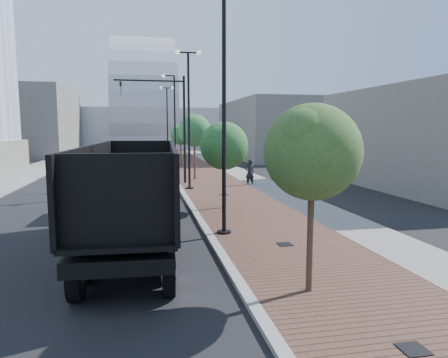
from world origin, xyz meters
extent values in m
cube|color=#4C2D23|center=(3.50, 40.00, 0.06)|extent=(7.00, 140.00, 0.12)
cube|color=slate|center=(6.20, 40.00, 0.07)|extent=(2.40, 140.00, 0.13)
cube|color=gray|center=(0.00, 40.00, 0.07)|extent=(0.30, 140.00, 0.14)
cube|color=slate|center=(-13.00, 40.00, 0.06)|extent=(4.00, 140.00, 0.12)
cube|color=black|center=(-2.41, 15.50, 1.81)|extent=(2.80, 2.90, 2.76)
cube|color=black|center=(-2.33, 17.00, 0.90)|extent=(2.57, 0.67, 1.38)
cube|color=black|center=(-2.49, 14.00, 1.12)|extent=(2.70, 0.99, 0.53)
cube|color=black|center=(-2.79, 8.51, 1.12)|extent=(3.08, 9.90, 0.37)
cube|color=black|center=(-2.79, 8.51, 1.54)|extent=(3.19, 9.90, 0.13)
cube|color=black|center=(-4.12, 8.59, 2.60)|extent=(0.67, 9.76, 2.12)
cube|color=black|center=(-1.47, 8.44, 2.60)|extent=(0.67, 9.76, 2.12)
cube|color=black|center=(-3.04, 3.98, 2.60)|extent=(2.66, 0.27, 2.12)
cube|color=black|center=(-2.54, 13.05, 2.60)|extent=(2.66, 0.27, 2.12)
cylinder|color=black|center=(-3.56, 14.96, 0.58)|extent=(0.38, 1.18, 1.17)
cylinder|color=silver|center=(-3.56, 14.96, 0.58)|extent=(0.40, 0.66, 0.64)
cylinder|color=black|center=(-1.33, 14.84, 0.58)|extent=(0.38, 1.18, 1.17)
cylinder|color=silver|center=(-1.33, 14.84, 0.58)|extent=(0.40, 0.66, 0.64)
cylinder|color=black|center=(-3.47, 16.56, 0.58)|extent=(0.38, 1.18, 1.17)
cylinder|color=silver|center=(-3.47, 16.56, 0.58)|extent=(0.40, 0.66, 0.64)
cylinder|color=black|center=(-1.24, 16.44, 0.58)|extent=(0.38, 1.18, 1.17)
cylinder|color=silver|center=(-1.24, 16.44, 0.58)|extent=(0.40, 0.66, 0.64)
cylinder|color=black|center=(-4.12, 4.78, 0.58)|extent=(0.38, 1.18, 1.17)
cylinder|color=silver|center=(-4.12, 4.78, 0.58)|extent=(0.40, 0.66, 0.64)
cylinder|color=black|center=(-1.89, 4.66, 0.58)|extent=(0.38, 1.18, 1.17)
cylinder|color=silver|center=(-1.89, 4.66, 0.58)|extent=(0.40, 0.66, 0.64)
cylinder|color=black|center=(-4.05, 5.98, 0.58)|extent=(0.38, 1.18, 1.17)
cylinder|color=silver|center=(-4.05, 5.98, 0.58)|extent=(0.40, 0.66, 0.64)
cylinder|color=black|center=(-1.82, 5.85, 0.58)|extent=(0.38, 1.18, 1.17)
cylinder|color=silver|center=(-1.82, 5.85, 0.58)|extent=(0.40, 0.66, 0.64)
cylinder|color=black|center=(-3.73, 11.77, 0.58)|extent=(0.38, 1.18, 1.17)
cylinder|color=silver|center=(-3.73, 11.77, 0.58)|extent=(0.40, 0.66, 0.64)
cylinder|color=black|center=(-1.50, 11.65, 0.58)|extent=(0.38, 1.18, 1.17)
cylinder|color=silver|center=(-1.50, 11.65, 0.58)|extent=(0.40, 0.66, 0.64)
cylinder|color=black|center=(-3.67, 12.97, 0.58)|extent=(0.38, 1.18, 1.17)
cylinder|color=silver|center=(-3.67, 12.97, 0.58)|extent=(0.40, 0.66, 0.64)
cylinder|color=black|center=(-1.44, 12.84, 0.58)|extent=(0.38, 1.18, 1.17)
cylinder|color=silver|center=(-1.44, 12.84, 0.58)|extent=(0.40, 0.66, 0.64)
imported|color=silver|center=(-3.69, 23.69, 0.81)|extent=(3.12, 5.20, 1.62)
imported|color=black|center=(-6.95, 39.39, 0.72)|extent=(4.01, 5.69, 1.44)
imported|color=black|center=(-2.44, 51.10, 0.61)|extent=(1.80, 4.25, 1.22)
imported|color=black|center=(5.12, 23.07, 0.98)|extent=(0.78, 0.57, 1.95)
cylinder|color=black|center=(0.60, 10.00, 0.10)|extent=(0.56, 0.56, 0.20)
cylinder|color=black|center=(0.60, 10.00, 4.62)|extent=(0.16, 0.16, 9.00)
cylinder|color=black|center=(0.60, 22.00, 0.10)|extent=(0.56, 0.56, 0.20)
cylinder|color=black|center=(0.60, 22.00, 4.62)|extent=(0.16, 0.16, 9.00)
cylinder|color=black|center=(0.60, 22.00, 9.12)|extent=(1.40, 0.10, 0.10)
sphere|color=silver|center=(-0.10, 22.00, 9.12)|extent=(0.32, 0.32, 0.32)
sphere|color=silver|center=(1.30, 22.00, 9.12)|extent=(0.32, 0.32, 0.32)
cylinder|color=black|center=(0.60, 34.00, 0.10)|extent=(0.56, 0.56, 0.20)
cylinder|color=black|center=(0.60, 34.00, 4.62)|extent=(0.16, 0.16, 9.00)
cylinder|color=black|center=(0.10, 34.00, 9.12)|extent=(1.00, 0.10, 0.10)
sphere|color=silver|center=(-0.40, 34.00, 9.05)|extent=(0.32, 0.32, 0.32)
cylinder|color=black|center=(0.60, 46.00, 0.10)|extent=(0.56, 0.56, 0.20)
cylinder|color=black|center=(0.60, 46.00, 4.62)|extent=(0.16, 0.16, 9.00)
cylinder|color=black|center=(0.60, 46.00, 9.12)|extent=(1.40, 0.10, 0.10)
sphere|color=silver|center=(-0.10, 46.00, 9.12)|extent=(0.32, 0.32, 0.32)
sphere|color=silver|center=(1.30, 46.00, 9.12)|extent=(0.32, 0.32, 0.32)
cylinder|color=black|center=(0.60, 25.00, 4.00)|extent=(0.18, 0.18, 8.00)
cylinder|color=black|center=(-1.90, 25.00, 7.60)|extent=(5.00, 0.12, 0.12)
imported|color=black|center=(-3.90, 25.00, 7.00)|extent=(0.16, 0.20, 1.00)
cylinder|color=#382619|center=(1.60, 4.00, 1.70)|extent=(0.16, 0.16, 3.40)
sphere|color=#2B501B|center=(1.60, 4.00, 3.64)|extent=(2.38, 2.38, 2.38)
sphere|color=#2B501B|center=(2.00, 4.30, 3.40)|extent=(1.66, 1.66, 1.66)
sphere|color=#2B501B|center=(1.30, 3.70, 3.98)|extent=(1.43, 1.43, 1.43)
cylinder|color=#382619|center=(1.60, 15.00, 1.55)|extent=(0.16, 0.16, 3.10)
sphere|color=#1E5720|center=(1.60, 15.00, 3.32)|extent=(2.46, 2.46, 2.46)
sphere|color=#1E5720|center=(2.00, 15.30, 3.10)|extent=(1.72, 1.72, 1.72)
sphere|color=#1E5720|center=(1.30, 14.70, 3.63)|extent=(1.48, 1.48, 1.48)
cylinder|color=#382619|center=(1.60, 27.00, 1.87)|extent=(0.16, 0.16, 3.75)
sphere|color=#22662D|center=(1.60, 27.00, 4.01)|extent=(2.57, 2.57, 2.57)
sphere|color=#22662D|center=(2.00, 27.30, 3.75)|extent=(1.80, 1.80, 1.80)
sphere|color=#22662D|center=(1.30, 26.70, 4.39)|extent=(1.54, 1.54, 1.54)
cylinder|color=#382619|center=(1.60, 39.00, 1.64)|extent=(0.16, 0.16, 3.27)
sphere|color=#1F5B27|center=(1.60, 39.00, 3.50)|extent=(2.19, 2.19, 2.19)
sphere|color=#1F5B27|center=(2.00, 39.30, 3.27)|extent=(1.53, 1.53, 1.53)
sphere|color=#1F5B27|center=(1.30, 38.70, 3.83)|extent=(1.31, 1.31, 1.31)
cube|color=#A3A6AC|center=(-2.00, 85.00, 4.00)|extent=(50.00, 28.00, 8.00)
cube|color=#636059|center=(-20.00, 60.00, 5.00)|extent=(14.00, 20.00, 10.00)
cube|color=#605D56|center=(16.00, 50.00, 4.00)|extent=(12.00, 22.00, 8.00)
cube|color=#66635C|center=(18.00, 20.00, 3.50)|extent=(10.00, 16.00, 7.00)
cube|color=black|center=(2.40, 1.00, 0.13)|extent=(0.50, 0.50, 0.02)
cube|color=black|center=(2.40, 8.00, 0.13)|extent=(0.50, 0.50, 0.02)
cube|color=black|center=(2.40, 19.00, 0.13)|extent=(0.50, 0.50, 0.02)
camera|label=1|loc=(-2.45, -5.26, 4.22)|focal=32.52mm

